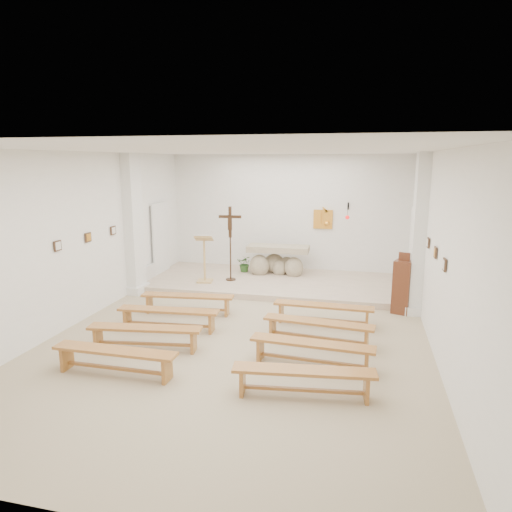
% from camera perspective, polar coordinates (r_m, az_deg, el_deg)
% --- Properties ---
extents(ground, '(7.00, 10.00, 0.00)m').
position_cam_1_polar(ground, '(9.16, -1.50, -9.39)').
color(ground, tan).
rests_on(ground, ground).
extents(wall_left, '(0.02, 10.00, 3.50)m').
position_cam_1_polar(wall_left, '(10.15, -20.98, 2.18)').
color(wall_left, white).
rests_on(wall_left, ground).
extents(wall_right, '(0.02, 10.00, 3.50)m').
position_cam_1_polar(wall_right, '(8.49, 21.84, 0.35)').
color(wall_right, white).
rests_on(wall_right, ground).
extents(wall_back, '(7.00, 0.02, 3.50)m').
position_cam_1_polar(wall_back, '(13.51, 3.94, 5.17)').
color(wall_back, white).
rests_on(wall_back, ground).
extents(ceiling, '(7.00, 10.00, 0.02)m').
position_cam_1_polar(ceiling, '(8.54, -1.63, 13.01)').
color(ceiling, silver).
rests_on(ceiling, wall_back).
extents(sanctuary_platform, '(6.98, 3.00, 0.15)m').
position_cam_1_polar(sanctuary_platform, '(12.38, 2.68, -3.33)').
color(sanctuary_platform, beige).
rests_on(sanctuary_platform, ground).
extents(pilaster_left, '(0.26, 0.55, 3.50)m').
position_cam_1_polar(pilaster_left, '(11.77, -15.04, 3.80)').
color(pilaster_left, white).
rests_on(pilaster_left, ground).
extents(pilaster_right, '(0.26, 0.55, 3.50)m').
position_cam_1_polar(pilaster_right, '(10.43, 19.67, 2.51)').
color(pilaster_right, white).
rests_on(pilaster_right, ground).
extents(gold_wall_relief, '(0.55, 0.04, 0.55)m').
position_cam_1_polar(gold_wall_relief, '(13.36, 8.37, 4.56)').
color(gold_wall_relief, gold).
rests_on(gold_wall_relief, wall_back).
extents(sanctuary_lamp, '(0.11, 0.36, 0.44)m').
position_cam_1_polar(sanctuary_lamp, '(13.05, 11.36, 4.99)').
color(sanctuary_lamp, black).
rests_on(sanctuary_lamp, wall_back).
extents(station_frame_left_front, '(0.03, 0.20, 0.20)m').
position_cam_1_polar(station_frame_left_front, '(9.50, -23.56, 1.18)').
color(station_frame_left_front, '#422C1D').
rests_on(station_frame_left_front, wall_left).
extents(station_frame_left_mid, '(0.03, 0.20, 0.20)m').
position_cam_1_polar(station_frame_left_mid, '(10.30, -20.25, 2.20)').
color(station_frame_left_mid, '#422C1D').
rests_on(station_frame_left_mid, wall_left).
extents(station_frame_left_rear, '(0.03, 0.20, 0.20)m').
position_cam_1_polar(station_frame_left_rear, '(11.14, -17.43, 3.06)').
color(station_frame_left_rear, '#422C1D').
rests_on(station_frame_left_rear, wall_left).
extents(station_frame_right_front, '(0.03, 0.20, 0.20)m').
position_cam_1_polar(station_frame_right_front, '(7.72, 22.50, -1.01)').
color(station_frame_right_front, '#422C1D').
rests_on(station_frame_right_front, wall_right).
extents(station_frame_right_mid, '(0.03, 0.20, 0.20)m').
position_cam_1_polar(station_frame_right_mid, '(8.69, 21.51, 0.42)').
color(station_frame_right_mid, '#422C1D').
rests_on(station_frame_right_mid, wall_right).
extents(station_frame_right_rear, '(0.03, 0.20, 0.20)m').
position_cam_1_polar(station_frame_right_rear, '(9.66, 20.72, 1.56)').
color(station_frame_right_rear, '#422C1D').
rests_on(station_frame_right_rear, wall_right).
extents(radiator_left, '(0.10, 0.85, 0.52)m').
position_cam_1_polar(radiator_left, '(12.69, -13.43, -2.37)').
color(radiator_left, silver).
rests_on(radiator_left, ground).
extents(radiator_right, '(0.10, 0.85, 0.52)m').
position_cam_1_polar(radiator_right, '(11.43, 19.10, -4.28)').
color(radiator_right, silver).
rests_on(radiator_right, ground).
extents(altar, '(1.74, 0.81, 0.89)m').
position_cam_1_polar(altar, '(12.96, 2.69, -0.75)').
color(altar, '#B5AC8A').
rests_on(altar, sanctuary_platform).
extents(lectern, '(0.52, 0.47, 1.30)m').
position_cam_1_polar(lectern, '(12.07, -6.48, -0.30)').
color(lectern, tan).
rests_on(lectern, sanctuary_platform).
extents(crucifix_stand, '(0.60, 0.26, 1.99)m').
position_cam_1_polar(crucifix_stand, '(12.12, -3.24, 2.24)').
color(crucifix_stand, '#382111').
rests_on(crucifix_stand, sanctuary_platform).
extents(potted_plant, '(0.44, 0.38, 0.48)m').
position_cam_1_polar(potted_plant, '(13.20, -1.39, -0.95)').
color(potted_plant, '#2B5622').
rests_on(potted_plant, sanctuary_platform).
extents(donation_pedestal, '(0.47, 0.47, 1.37)m').
position_cam_1_polar(donation_pedestal, '(10.54, 17.83, -3.66)').
color(donation_pedestal, '#5A2E19').
rests_on(donation_pedestal, ground).
extents(bench_left_front, '(2.06, 0.54, 0.43)m').
position_cam_1_polar(bench_left_front, '(10.18, -8.54, -5.40)').
color(bench_left_front, '#B07833').
rests_on(bench_left_front, ground).
extents(bench_right_front, '(2.04, 0.37, 0.43)m').
position_cam_1_polar(bench_right_front, '(9.51, 8.41, -6.64)').
color(bench_right_front, '#B07833').
rests_on(bench_right_front, ground).
extents(bench_left_second, '(2.05, 0.48, 0.43)m').
position_cam_1_polar(bench_left_second, '(9.30, -10.87, -7.16)').
color(bench_left_second, '#B07833').
rests_on(bench_left_second, ground).
extents(bench_right_second, '(2.06, 0.54, 0.43)m').
position_cam_1_polar(bench_right_second, '(8.56, 7.79, -8.74)').
color(bench_right_second, '#B07833').
rests_on(bench_right_second, ground).
extents(bench_left_third, '(2.06, 0.60, 0.43)m').
position_cam_1_polar(bench_left_third, '(8.45, -13.71, -9.27)').
color(bench_left_third, '#B07833').
rests_on(bench_left_third, ground).
extents(bench_right_third, '(2.05, 0.46, 0.43)m').
position_cam_1_polar(bench_right_third, '(7.63, 7.01, -11.37)').
color(bench_right_third, '#B07833').
rests_on(bench_right_third, ground).
extents(bench_left_fourth, '(2.04, 0.34, 0.43)m').
position_cam_1_polar(bench_left_fourth, '(7.63, -17.21, -11.82)').
color(bench_left_fourth, '#B07833').
rests_on(bench_left_fourth, ground).
extents(bench_right_fourth, '(2.06, 0.57, 0.43)m').
position_cam_1_polar(bench_right_fourth, '(6.72, 5.98, -14.71)').
color(bench_right_fourth, '#B07833').
rests_on(bench_right_fourth, ground).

